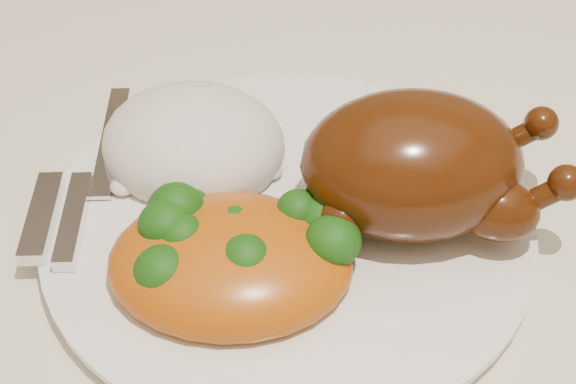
% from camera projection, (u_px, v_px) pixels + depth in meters
% --- Properties ---
extents(dining_table, '(1.60, 0.90, 0.76)m').
position_uv_depth(dining_table, '(518.00, 283.00, 0.62)').
color(dining_table, brown).
rests_on(dining_table, floor).
extents(tablecloth, '(1.73, 1.03, 0.18)m').
position_uv_depth(tablecloth, '(538.00, 216.00, 0.57)').
color(tablecloth, beige).
rests_on(tablecloth, dining_table).
extents(dinner_plate, '(0.39, 0.39, 0.01)m').
position_uv_depth(dinner_plate, '(288.00, 222.00, 0.51)').
color(dinner_plate, white).
rests_on(dinner_plate, tablecloth).
extents(roast_chicken, '(0.18, 0.15, 0.09)m').
position_uv_depth(roast_chicken, '(418.00, 165.00, 0.48)').
color(roast_chicken, '#461B07').
rests_on(roast_chicken, dinner_plate).
extents(rice_mound, '(0.13, 0.11, 0.07)m').
position_uv_depth(rice_mound, '(194.00, 144.00, 0.54)').
color(rice_mound, white).
rests_on(rice_mound, dinner_plate).
extents(mac_and_cheese, '(0.17, 0.15, 0.06)m').
position_uv_depth(mac_and_cheese, '(236.00, 255.00, 0.47)').
color(mac_and_cheese, '#B0560B').
rests_on(mac_and_cheese, dinner_plate).
extents(cutlery, '(0.07, 0.18, 0.01)m').
position_uv_depth(cutlery, '(79.00, 192.00, 0.52)').
color(cutlery, silver).
rests_on(cutlery, dinner_plate).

